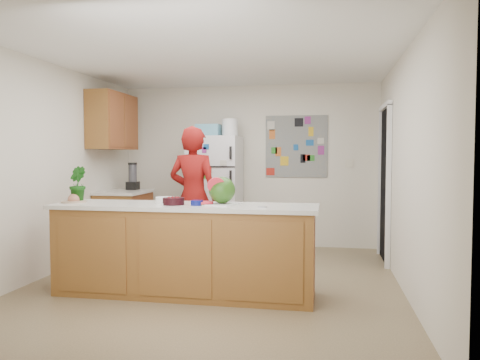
% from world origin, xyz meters
% --- Properties ---
extents(floor, '(4.00, 4.50, 0.02)m').
position_xyz_m(floor, '(0.00, 0.00, -0.01)').
color(floor, brown).
rests_on(floor, ground).
extents(wall_back, '(4.00, 0.02, 2.50)m').
position_xyz_m(wall_back, '(0.00, 2.26, 1.25)').
color(wall_back, beige).
rests_on(wall_back, ground).
extents(wall_left, '(0.02, 4.50, 2.50)m').
position_xyz_m(wall_left, '(-2.01, 0.00, 1.25)').
color(wall_left, beige).
rests_on(wall_left, ground).
extents(wall_right, '(0.02, 4.50, 2.50)m').
position_xyz_m(wall_right, '(2.01, 0.00, 1.25)').
color(wall_right, beige).
rests_on(wall_right, ground).
extents(ceiling, '(4.00, 4.50, 0.02)m').
position_xyz_m(ceiling, '(0.00, 0.00, 2.51)').
color(ceiling, white).
rests_on(ceiling, wall_back).
extents(doorway, '(0.03, 0.85, 2.04)m').
position_xyz_m(doorway, '(1.99, 1.45, 1.02)').
color(doorway, black).
rests_on(doorway, ground).
extents(peninsula_base, '(2.60, 0.62, 0.88)m').
position_xyz_m(peninsula_base, '(-0.20, -0.50, 0.44)').
color(peninsula_base, brown).
rests_on(peninsula_base, floor).
extents(peninsula_top, '(2.68, 0.70, 0.04)m').
position_xyz_m(peninsula_top, '(-0.20, -0.50, 0.90)').
color(peninsula_top, silver).
rests_on(peninsula_top, peninsula_base).
extents(side_counter_base, '(0.60, 0.80, 0.86)m').
position_xyz_m(side_counter_base, '(-1.69, 1.35, 0.43)').
color(side_counter_base, brown).
rests_on(side_counter_base, floor).
extents(side_counter_top, '(0.64, 0.84, 0.04)m').
position_xyz_m(side_counter_top, '(-1.69, 1.35, 0.88)').
color(side_counter_top, silver).
rests_on(side_counter_top, side_counter_base).
extents(upper_cabinets, '(0.35, 1.00, 0.80)m').
position_xyz_m(upper_cabinets, '(-1.82, 1.30, 1.90)').
color(upper_cabinets, brown).
rests_on(upper_cabinets, wall_left).
extents(refrigerator, '(0.75, 0.70, 1.70)m').
position_xyz_m(refrigerator, '(-0.45, 1.88, 0.85)').
color(refrigerator, silver).
rests_on(refrigerator, floor).
extents(fridge_top_bin, '(0.35, 0.28, 0.18)m').
position_xyz_m(fridge_top_bin, '(-0.55, 1.88, 1.79)').
color(fridge_top_bin, '#5999B2').
rests_on(fridge_top_bin, refrigerator).
extents(photo_collage, '(0.95, 0.01, 0.95)m').
position_xyz_m(photo_collage, '(0.75, 2.24, 1.55)').
color(photo_collage, slate).
rests_on(photo_collage, wall_back).
extents(person, '(0.69, 0.49, 1.78)m').
position_xyz_m(person, '(-0.45, 0.69, 0.89)').
color(person, maroon).
rests_on(person, floor).
extents(blender_appliance, '(0.12, 0.12, 0.38)m').
position_xyz_m(blender_appliance, '(-1.64, 1.56, 1.09)').
color(blender_appliance, black).
rests_on(blender_appliance, side_counter_top).
extents(cutting_board, '(0.47, 0.40, 0.01)m').
position_xyz_m(cutting_board, '(0.12, -0.47, 0.93)').
color(cutting_board, silver).
rests_on(cutting_board, peninsula_top).
extents(watermelon, '(0.27, 0.27, 0.27)m').
position_xyz_m(watermelon, '(0.18, -0.45, 1.07)').
color(watermelon, '#1D6114').
rests_on(watermelon, cutting_board).
extents(watermelon_slice, '(0.17, 0.17, 0.02)m').
position_xyz_m(watermelon_slice, '(0.02, -0.52, 0.94)').
color(watermelon_slice, red).
rests_on(watermelon_slice, cutting_board).
extents(cherry_bowl, '(0.27, 0.27, 0.07)m').
position_xyz_m(cherry_bowl, '(-0.29, -0.56, 0.96)').
color(cherry_bowl, black).
rests_on(cherry_bowl, peninsula_top).
extents(white_bowl, '(0.25, 0.25, 0.06)m').
position_xyz_m(white_bowl, '(-0.44, -0.39, 0.95)').
color(white_bowl, white).
rests_on(white_bowl, peninsula_top).
extents(cobalt_bowl, '(0.14, 0.14, 0.05)m').
position_xyz_m(cobalt_bowl, '(-0.05, -0.57, 0.95)').
color(cobalt_bowl, '#0A105D').
rests_on(cobalt_bowl, peninsula_top).
extents(plate, '(0.27, 0.27, 0.02)m').
position_xyz_m(plate, '(-1.40, -0.53, 0.93)').
color(plate, beige).
rests_on(plate, peninsula_top).
extents(paper_towel, '(0.21, 0.20, 0.02)m').
position_xyz_m(paper_towel, '(-0.32, -0.53, 0.93)').
color(paper_towel, silver).
rests_on(paper_towel, peninsula_top).
extents(keys, '(0.09, 0.05, 0.01)m').
position_xyz_m(keys, '(0.62, -0.66, 0.93)').
color(keys, gray).
rests_on(keys, peninsula_top).
extents(potted_plant, '(0.27, 0.26, 0.38)m').
position_xyz_m(potted_plant, '(-1.40, -0.45, 1.11)').
color(potted_plant, '#113C15').
rests_on(potted_plant, peninsula_top).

